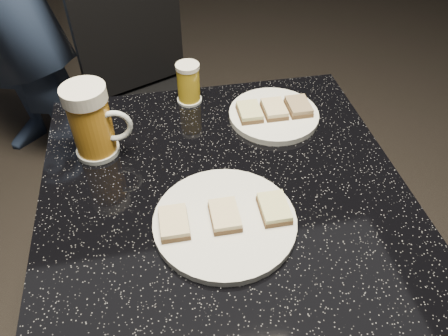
{
  "coord_description": "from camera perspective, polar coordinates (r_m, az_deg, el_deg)",
  "views": [
    {
      "loc": [
        -0.11,
        -0.57,
        1.36
      ],
      "look_at": [
        0.0,
        0.0,
        0.8
      ],
      "focal_mm": 35.0,
      "sensor_mm": 36.0,
      "label": 1
    }
  ],
  "objects": [
    {
      "name": "beer_tumbler",
      "position": [
        1.04,
        -4.67,
        10.98
      ],
      "size": [
        0.06,
        0.06,
        0.1
      ],
      "color": "white",
      "rests_on": "table"
    },
    {
      "name": "table",
      "position": [
        1.03,
        0.0,
        -11.8
      ],
      "size": [
        0.7,
        0.7,
        0.75
      ],
      "color": "black",
      "rests_on": "floor"
    },
    {
      "name": "canapes_on_plate_large",
      "position": [
        0.76,
        0.11,
        -6.23
      ],
      "size": [
        0.23,
        0.07,
        0.02
      ],
      "color": "#4C3521",
      "rests_on": "plate_large"
    },
    {
      "name": "plate_small",
      "position": [
        1.01,
        6.5,
        6.9
      ],
      "size": [
        0.2,
        0.2,
        0.01
      ],
      "primitive_type": "cylinder",
      "color": "white",
      "rests_on": "table"
    },
    {
      "name": "beer_mug",
      "position": [
        0.91,
        -16.86,
        5.84
      ],
      "size": [
        0.13,
        0.09,
        0.16
      ],
      "color": "silver",
      "rests_on": "table"
    },
    {
      "name": "plate_large",
      "position": [
        0.78,
        0.11,
        -7.01
      ],
      "size": [
        0.25,
        0.25,
        0.01
      ],
      "primitive_type": "cylinder",
      "color": "white",
      "rests_on": "table"
    },
    {
      "name": "canapes_on_plate_small",
      "position": [
        1.0,
        6.58,
        7.65
      ],
      "size": [
        0.16,
        0.07,
        0.02
      ],
      "color": "#4C3521",
      "rests_on": "plate_small"
    },
    {
      "name": "chair",
      "position": [
        1.55,
        -9.41,
        9.27
      ],
      "size": [
        0.49,
        0.49,
        0.86
      ],
      "color": "black",
      "rests_on": "floor"
    }
  ]
}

